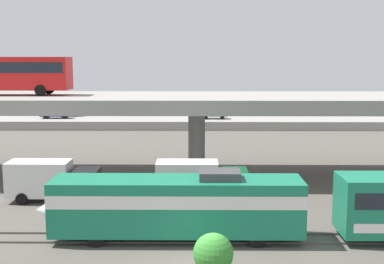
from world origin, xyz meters
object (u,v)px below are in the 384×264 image
(train_locomotive, at_px, (165,203))
(parked_car_4, at_px, (319,110))
(parked_car_6, at_px, (50,110))
(parked_car_1, at_px, (139,110))
(parked_car_5, at_px, (214,114))
(transit_bus_on_overpass, at_px, (2,72))
(service_truck_west, at_px, (51,180))
(parked_car_2, at_px, (216,110))
(parked_car_3, at_px, (56,113))
(parked_car_0, at_px, (68,111))
(service_truck_east, at_px, (199,180))

(train_locomotive, xyz_separation_m, parked_car_4, (22.04, 53.52, -0.12))
(train_locomotive, xyz_separation_m, parked_car_6, (-22.45, 53.84, -0.12))
(parked_car_1, distance_m, parked_car_5, 13.20)
(train_locomotive, xyz_separation_m, parked_car_1, (-7.61, 53.47, -0.12))
(train_locomotive, height_order, transit_bus_on_overpass, transit_bus_on_overpass)
(service_truck_west, distance_m, parked_car_5, 42.38)
(parked_car_2, relative_size, parked_car_3, 0.94)
(transit_bus_on_overpass, relative_size, parked_car_3, 2.61)
(service_truck_west, distance_m, parked_car_0, 44.74)
(train_locomotive, bearing_deg, parked_car_4, -112.38)
(parked_car_2, bearing_deg, train_locomotive, -95.41)
(parked_car_1, bearing_deg, parked_car_2, -177.29)
(parked_car_2, height_order, parked_car_3, same)
(train_locomotive, xyz_separation_m, parked_car_3, (-19.97, 48.59, -0.12))
(transit_bus_on_overpass, height_order, parked_car_3, transit_bus_on_overpass)
(parked_car_2, bearing_deg, parked_car_3, -167.69)
(parked_car_5, height_order, parked_car_6, same)
(train_locomotive, distance_m, service_truck_east, 8.25)
(parked_car_3, relative_size, parked_car_6, 1.09)
(parked_car_0, bearing_deg, parked_car_3, 70.08)
(train_locomotive, distance_m, parked_car_6, 58.33)
(parked_car_4, relative_size, parked_car_6, 1.04)
(transit_bus_on_overpass, xyz_separation_m, parked_car_5, (19.94, 31.95, -7.36))
(parked_car_6, bearing_deg, service_truck_east, 118.12)
(parked_car_0, distance_m, parked_car_4, 40.95)
(parked_car_0, bearing_deg, service_truck_west, 102.67)
(parked_car_2, xyz_separation_m, parked_car_3, (-25.09, -5.48, -0.00))
(service_truck_east, bearing_deg, parked_car_6, 118.12)
(parked_car_1, distance_m, parked_car_6, 14.85)
(service_truck_east, bearing_deg, parked_car_1, 101.99)
(parked_car_0, distance_m, parked_car_2, 24.12)
(train_locomotive, height_order, parked_car_0, train_locomotive)
(train_locomotive, xyz_separation_m, service_truck_west, (-9.06, 7.97, -0.56))
(transit_bus_on_overpass, bearing_deg, service_truck_west, 128.01)
(service_truck_west, xyz_separation_m, parked_car_0, (-9.81, 43.65, 0.44))
(service_truck_east, xyz_separation_m, parked_car_5, (2.41, 40.16, 0.44))
(parked_car_2, distance_m, parked_car_4, 16.92)
(parked_car_0, distance_m, parked_car_6, 4.21)
(train_locomotive, bearing_deg, parked_car_3, -67.66)
(service_truck_east, xyz_separation_m, parked_car_0, (-20.93, 43.65, 0.44))
(service_truck_west, bearing_deg, parked_car_3, 105.03)
(service_truck_west, xyz_separation_m, service_truck_east, (11.11, 0.00, 0.00))
(service_truck_west, xyz_separation_m, parked_car_3, (-10.91, 40.63, 0.44))
(train_locomotive, distance_m, service_truck_west, 12.08)
(service_truck_west, relative_size, parked_car_2, 1.57)
(train_locomotive, distance_m, parked_car_4, 57.88)
(transit_bus_on_overpass, distance_m, parked_car_0, 36.35)
(parked_car_1, distance_m, parked_car_4, 29.64)
(transit_bus_on_overpass, height_order, parked_car_6, transit_bus_on_overpass)
(transit_bus_on_overpass, xyz_separation_m, service_truck_east, (17.53, -8.22, -7.79))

